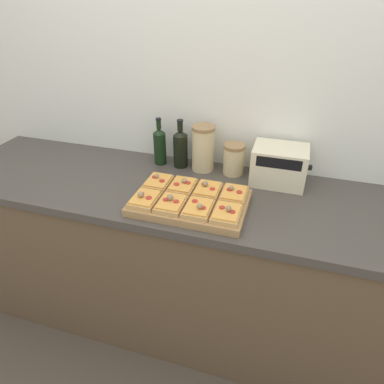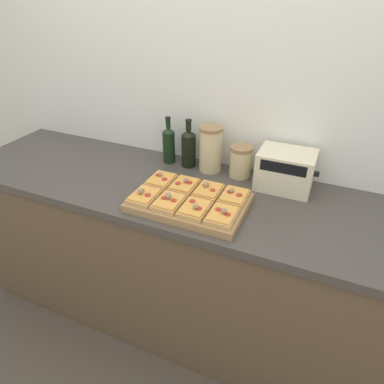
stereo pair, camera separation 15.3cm
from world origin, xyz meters
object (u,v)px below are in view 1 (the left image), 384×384
at_px(olive_oil_bottle, 160,145).
at_px(grain_jar_short, 234,159).
at_px(cutting_board, 190,203).
at_px(grain_jar_tall, 203,148).
at_px(wine_bottle, 180,148).
at_px(toaster_oven, 279,165).

distance_m(olive_oil_bottle, grain_jar_short, 0.41).
relative_size(cutting_board, grain_jar_tall, 2.09).
distance_m(olive_oil_bottle, wine_bottle, 0.12).
distance_m(wine_bottle, grain_jar_short, 0.29).
bearing_deg(grain_jar_short, toaster_oven, -6.91).
bearing_deg(grain_jar_tall, wine_bottle, 180.00).
distance_m(wine_bottle, grain_jar_tall, 0.13).
relative_size(grain_jar_tall, toaster_oven, 0.85).
height_order(olive_oil_bottle, grain_jar_tall, olive_oil_bottle).
bearing_deg(toaster_oven, cutting_board, -136.43).
height_order(grain_jar_tall, toaster_oven, grain_jar_tall).
height_order(wine_bottle, toaster_oven, wine_bottle).
bearing_deg(grain_jar_tall, olive_oil_bottle, 180.00).
distance_m(olive_oil_bottle, toaster_oven, 0.64).
bearing_deg(cutting_board, olive_oil_bottle, 128.06).
relative_size(cutting_board, toaster_oven, 1.78).
height_order(cutting_board, grain_jar_short, grain_jar_short).
distance_m(grain_jar_tall, toaster_oven, 0.39).
relative_size(olive_oil_bottle, wine_bottle, 0.99).
relative_size(olive_oil_bottle, grain_jar_short, 1.59).
xyz_separation_m(cutting_board, olive_oil_bottle, (-0.28, 0.36, 0.09)).
bearing_deg(wine_bottle, cutting_board, -65.44).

